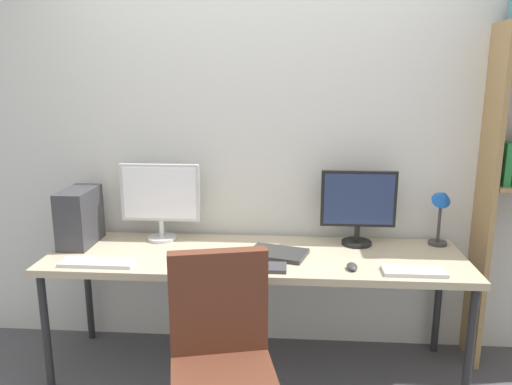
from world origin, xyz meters
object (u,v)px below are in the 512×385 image
Objects in this scene: keyboard_right at (414,271)px; laptop_closed at (277,253)px; desk at (255,262)px; pc_tower at (80,217)px; computer_mouse at (352,267)px; keyboard_left at (98,263)px; monitor_right at (358,204)px; keyboard_center at (252,267)px; monitor_left at (160,198)px; desk_lamp at (442,206)px.

laptop_closed reaches higher than keyboard_right.
pc_tower is (-1.07, 0.10, 0.22)m from desk.
laptop_closed is at bearing -7.15° from desk.
computer_mouse reaches higher than keyboard_right.
keyboard_left is at bearing -178.70° from computer_mouse.
keyboard_left is (-1.44, -0.44, -0.24)m from monitor_right.
keyboard_center is (0.84, 0.00, 0.00)m from keyboard_left.
monitor_left is at bearing 180.00° from monitor_right.
monitor_left is at bearing 162.93° from keyboard_right.
desk_lamp is at bearing 13.03° from keyboard_left.
computer_mouse is (1.59, -0.30, -0.15)m from pc_tower.
pc_tower is at bearing -166.50° from monitor_left.
desk is 0.70m from monitor_right.
desk_lamp reaches higher than keyboard_left.
keyboard_left is (-0.84, -0.23, 0.06)m from desk.
monitor_right is 1.42× the size of laptop_closed.
keyboard_right is at bearing 0.00° from keyboard_center.
keyboard_right is at bearing -17.07° from monitor_left.
laptop_closed is (-0.40, 0.18, -0.00)m from computer_mouse.
laptop_closed is at bearing -166.41° from desk_lamp.
pc_tower is at bearing 174.65° from desk.
desk is 5.94× the size of keyboard_left.
monitor_left is 0.79m from keyboard_center.
desk is 6.99× the size of pc_tower.
keyboard_right is (1.44, -0.44, -0.26)m from monitor_left.
keyboard_left is (-0.24, -0.44, -0.26)m from monitor_left.
desk_lamp is at bearing 36.50° from computer_mouse.
keyboard_center is at bearing -36.40° from monitor_left.
laptop_closed is (0.73, -0.23, -0.26)m from monitor_left.
pc_tower is 2.16m from desk_lamp.
monitor_left reaches higher than pc_tower.
keyboard_center is at bearing -17.18° from pc_tower.
keyboard_left is 1.68m from keyboard_right.
monitor_right reaches higher than desk_lamp.
pc_tower is 0.94× the size of keyboard_center.
pc_tower is at bearing -176.92° from desk_lamp.
desk_lamp is (1.09, 0.22, 0.30)m from desk.
computer_mouse reaches higher than desk.
desk is at bearing 159.29° from computer_mouse.
keyboard_center is 1.13× the size of keyboard_right.
pc_tower is at bearing 170.19° from keyboard_right.
desk_lamp reaches higher than desk.
keyboard_left is 1.25× the size of laptop_closed.
monitor_left reaches higher than keyboard_center.
computer_mouse is (-0.07, -0.41, -0.23)m from monitor_right.
computer_mouse is (-0.31, 0.03, 0.01)m from keyboard_right.
keyboard_right is (1.91, -0.33, -0.16)m from pc_tower.
keyboard_left is at bearing 180.00° from keyboard_center.
pc_tower is 1.63m from computer_mouse.
keyboard_center is (-0.60, -0.44, -0.24)m from monitor_right.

